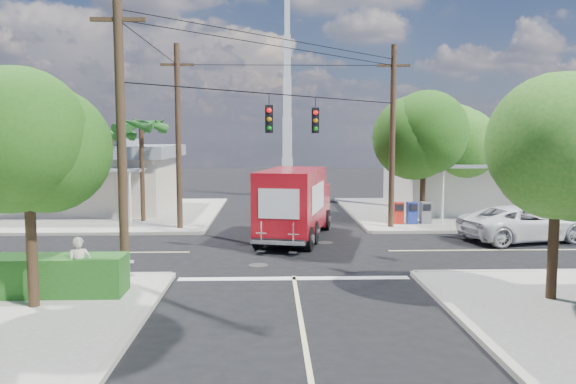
{
  "coord_description": "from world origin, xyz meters",
  "views": [
    {
      "loc": [
        -0.75,
        -22.13,
        4.61
      ],
      "look_at": [
        0.0,
        2.0,
        2.2
      ],
      "focal_mm": 35.0,
      "sensor_mm": 36.0,
      "label": 1
    }
  ],
  "objects": [
    {
      "name": "pedestrian",
      "position": [
        -6.07,
        -6.68,
        0.98
      ],
      "size": [
        0.71,
        0.58,
        1.69
      ],
      "primitive_type": "imported",
      "rotation": [
        0.0,
        0.0,
        0.32
      ],
      "color": "beige",
      "rests_on": "sidewalk_sw"
    },
    {
      "name": "ground",
      "position": [
        0.0,
        0.0,
        0.0
      ],
      "size": [
        120.0,
        120.0,
        0.0
      ],
      "primitive_type": "plane",
      "color": "black",
      "rests_on": "ground"
    },
    {
      "name": "tree_ne_front",
      "position": [
        7.21,
        6.76,
        4.77
      ],
      "size": [
        4.21,
        4.14,
        6.66
      ],
      "color": "#422D1C",
      "rests_on": "sidewalk_ne"
    },
    {
      "name": "sidewalk_nw",
      "position": [
        -10.88,
        10.88,
        0.07
      ],
      "size": [
        14.12,
        14.12,
        0.14
      ],
      "color": "gray",
      "rests_on": "ground"
    },
    {
      "name": "building_nw",
      "position": [
        -12.0,
        12.46,
        2.22
      ],
      "size": [
        10.8,
        10.2,
        4.3
      ],
      "color": "beige",
      "rests_on": "sidewalk_nw"
    },
    {
      "name": "hedge_sw",
      "position": [
        -8.0,
        -6.4,
        0.69
      ],
      "size": [
        6.2,
        1.2,
        1.1
      ],
      "primitive_type": "cube",
      "color": "#194E17",
      "rests_on": "sidewalk_sw"
    },
    {
      "name": "tree_sw_front",
      "position": [
        -6.99,
        -7.54,
        4.33
      ],
      "size": [
        3.88,
        3.78,
        6.03
      ],
      "color": "#422D1C",
      "rests_on": "sidewalk_sw"
    },
    {
      "name": "tree_se",
      "position": [
        7.01,
        -7.24,
        4.04
      ],
      "size": [
        3.67,
        3.54,
        5.62
      ],
      "color": "#422D1C",
      "rests_on": "sidewalk_se"
    },
    {
      "name": "picket_fence",
      "position": [
        -7.8,
        -5.6,
        0.68
      ],
      "size": [
        5.94,
        0.06,
        1.0
      ],
      "color": "silver",
      "rests_on": "sidewalk_sw"
    },
    {
      "name": "delivery_truck",
      "position": [
        0.33,
        2.7,
        1.61
      ],
      "size": [
        3.8,
        7.62,
        3.17
      ],
      "color": "black",
      "rests_on": "ground"
    },
    {
      "name": "tree_ne_back",
      "position": [
        9.81,
        8.96,
        4.19
      ],
      "size": [
        3.77,
        3.66,
        5.82
      ],
      "color": "#422D1C",
      "rests_on": "sidewalk_ne"
    },
    {
      "name": "palm_nw_front",
      "position": [
        -7.5,
        7.5,
        5.04
      ],
      "size": [
        3.01,
        3.08,
        5.59
      ],
      "color": "#422D1C",
      "rests_on": "sidewalk_nw"
    },
    {
      "name": "building_ne",
      "position": [
        12.5,
        11.97,
        2.32
      ],
      "size": [
        11.8,
        10.2,
        4.5
      ],
      "color": "silver",
      "rests_on": "sidewalk_ne"
    },
    {
      "name": "vending_boxes",
      "position": [
        6.5,
        6.2,
        0.69
      ],
      "size": [
        1.9,
        0.5,
        1.1
      ],
      "color": "red",
      "rests_on": "sidewalk_ne"
    },
    {
      "name": "palm_nw_back",
      "position": [
        -9.5,
        9.0,
        4.67
      ],
      "size": [
        3.01,
        3.08,
        5.19
      ],
      "color": "#422D1C",
      "rests_on": "sidewalk_nw"
    },
    {
      "name": "road_markings",
      "position": [
        0.0,
        -1.47,
        0.01
      ],
      "size": [
        32.0,
        32.0,
        0.01
      ],
      "color": "beige",
      "rests_on": "ground"
    },
    {
      "name": "sidewalk_ne",
      "position": [
        10.88,
        10.88,
        0.07
      ],
      "size": [
        14.12,
        14.12,
        0.14
      ],
      "color": "gray",
      "rests_on": "ground"
    },
    {
      "name": "utility_poles",
      "position": [
        -1.58,
        1.6,
        4.67
      ],
      "size": [
        12.0,
        10.68,
        9.0
      ],
      "color": "#473321",
      "rests_on": "ground"
    },
    {
      "name": "radio_tower",
      "position": [
        0.5,
        20.0,
        5.64
      ],
      "size": [
        0.8,
        0.8,
        17.0
      ],
      "color": "silver",
      "rests_on": "ground"
    },
    {
      "name": "parked_car",
      "position": [
        10.38,
        1.94,
        0.78
      ],
      "size": [
        6.07,
        3.85,
        1.56
      ],
      "primitive_type": "imported",
      "rotation": [
        0.0,
        0.0,
        1.81
      ],
      "color": "silver",
      "rests_on": "ground"
    }
  ]
}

